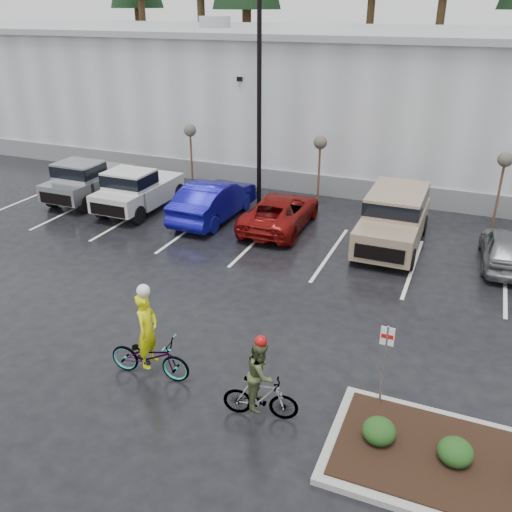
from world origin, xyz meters
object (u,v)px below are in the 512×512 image
at_px(pickup_white, 142,187).
at_px(suv_tan, 393,221).
at_px(car_blue, 214,200).
at_px(cyclist_olive, 261,388).
at_px(sapling_west, 190,134).
at_px(sapling_east, 505,164).
at_px(pickup_silver, 93,178).
at_px(cyclist_hivis, 149,349).
at_px(fire_lane_sign, 385,357).
at_px(lamppost, 259,76).
at_px(sapling_mid, 320,146).
at_px(car_red, 280,212).
at_px(car_grey, 506,248).

height_order(pickup_white, suv_tan, suv_tan).
distance_m(car_blue, suv_tan, 7.55).
relative_size(pickup_white, cyclist_olive, 2.44).
xyz_separation_m(sapling_west, sapling_east, (14.00, 0.00, 0.00)).
height_order(pickup_silver, pickup_white, same).
xyz_separation_m(sapling_east, cyclist_hivis, (-7.68, -13.75, -1.95)).
height_order(fire_lane_sign, suv_tan, fire_lane_sign).
height_order(lamppost, fire_lane_sign, lamppost).
relative_size(pickup_silver, cyclist_hivis, 2.04).
xyz_separation_m(sapling_west, pickup_white, (-0.67, -3.38, -1.75)).
bearing_deg(sapling_mid, fire_lane_sign, -67.51).
relative_size(car_red, suv_tan, 0.97).
bearing_deg(pickup_silver, suv_tan, -1.52).
xyz_separation_m(sapling_east, car_blue, (-11.11, -3.36, -1.89)).
bearing_deg(fire_lane_sign, sapling_west, 132.67).
distance_m(car_blue, car_grey, 11.54).
relative_size(sapling_mid, cyclist_olive, 1.50).
bearing_deg(lamppost, car_blue, -115.30).
bearing_deg(cyclist_olive, cyclist_hivis, 72.56).
xyz_separation_m(lamppost, cyclist_hivis, (2.32, -12.75, -4.91)).
height_order(sapling_west, car_red, sapling_west).
relative_size(pickup_white, car_red, 1.05).
distance_m(sapling_west, car_blue, 4.81).
bearing_deg(fire_lane_sign, pickup_white, 142.94).
bearing_deg(lamppost, fire_lane_sign, -56.54).
bearing_deg(car_red, lamppost, -51.64).
bearing_deg(car_grey, pickup_white, -4.42).
height_order(suv_tan, cyclist_hivis, cyclist_hivis).
relative_size(sapling_mid, suv_tan, 0.63).
height_order(sapling_west, car_grey, sapling_west).
distance_m(fire_lane_sign, pickup_silver, 18.22).
xyz_separation_m(pickup_white, cyclist_olive, (10.06, -10.70, -0.19)).
relative_size(sapling_east, suv_tan, 0.63).
distance_m(sapling_east, pickup_silver, 17.96).
distance_m(sapling_mid, cyclist_hivis, 13.89).
height_order(sapling_mid, car_blue, sapling_mid).
height_order(sapling_mid, car_grey, sapling_mid).
height_order(lamppost, suv_tan, lamppost).
height_order(sapling_west, sapling_mid, same).
relative_size(sapling_east, car_grey, 0.81).
xyz_separation_m(suv_tan, cyclist_olive, (-1.04, -10.63, -0.24)).
height_order(pickup_white, cyclist_hivis, cyclist_hivis).
relative_size(lamppost, sapling_west, 2.88).
relative_size(car_blue, car_grey, 1.29).
bearing_deg(lamppost, cyclist_olive, -67.61).
height_order(pickup_silver, suv_tan, suv_tan).
bearing_deg(pickup_silver, cyclist_hivis, -47.06).
bearing_deg(sapling_west, suv_tan, -18.32).
bearing_deg(lamppost, suv_tan, -20.89).
xyz_separation_m(fire_lane_sign, pickup_white, (-12.47, 9.42, -0.43)).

